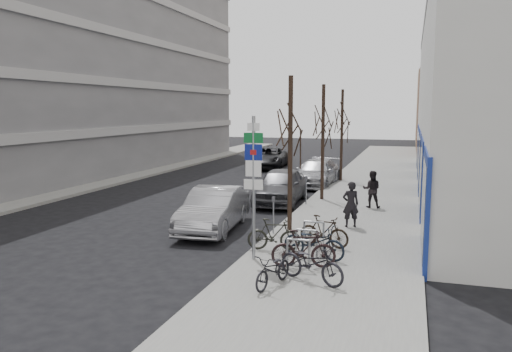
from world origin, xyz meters
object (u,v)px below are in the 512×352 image
Objects in this scene: meter_mid at (306,187)px; bike_mid_inner at (274,234)px; bike_near_left at (273,267)px; bike_near_right at (304,248)px; bike_far_inner at (324,231)px; parked_car_back at (316,173)px; bike_far_curb at (312,260)px; pedestrian_near at (351,204)px; lane_car at (267,158)px; parked_car_front at (214,209)px; highway_sign_pole at (254,179)px; pedestrian_far at (372,189)px; tree_mid at (323,115)px; meter_front at (273,211)px; tree_far at (342,113)px; tree_near at (291,117)px; bike_mid_curb at (314,239)px; bike_rack at (307,240)px; parked_car_mid at (280,186)px.

bike_mid_inner is at bearing -85.72° from meter_mid.
meter_mid is 10.53m from bike_near_left.
bike_near_right is (1.76, -8.85, -0.23)m from meter_mid.
parked_car_back reaches higher than bike_far_inner.
pedestrian_near is at bearing 21.30° from bike_far_curb.
pedestrian_near is at bearing -71.04° from lane_car.
parked_car_front is 2.82× the size of pedestrian_near.
highway_sign_pole is 9.13m from pedestrian_far.
tree_mid is 7.93m from parked_car_front.
highway_sign_pole is at bearing 152.56° from bike_far_inner.
highway_sign_pole is 3.31× the size of meter_front.
bike_far_inner is 6.81m from pedestrian_far.
meter_front is (-0.45, -13.50, -3.19)m from tree_far.
lane_car is (-7.69, 20.35, 0.12)m from bike_far_inner.
pedestrian_far is (8.60, -13.62, 0.19)m from lane_car.
meter_mid is at bearing 35.85° from bike_far_curb.
bike_far_curb is (1.73, -17.87, -3.39)m from tree_far.
lane_car is at bearing -86.94° from pedestrian_near.
parked_car_front is (-4.11, 3.73, 0.09)m from bike_near_right.
parked_car_front is at bearing -93.74° from parked_car_back.
lane_car is at bearing 6.45° from bike_mid_inner.
pedestrian_far is (2.29, 7.58, 0.31)m from bike_mid_inner.
tree_mid is 4.33× the size of meter_mid.
pedestrian_near reaches higher than parked_car_back.
bike_near_left is at bearing -87.17° from tree_far.
lane_car is (-6.01, 22.24, -1.69)m from highway_sign_pole.
tree_near is 5.32m from bike_near_right.
bike_mid_curb is (1.87, -2.44, -0.20)m from meter_front.
parked_car_front is (-4.22, 2.82, 0.05)m from bike_mid_curb.
bike_near_left is 6.48m from parked_car_front.
bike_far_curb is (2.18, -4.37, -0.20)m from meter_front.
tree_far is 16.36m from bike_mid_curb.
pedestrian_far reaches higher than parked_car_front.
tree_near is (-1.20, 2.90, 3.44)m from bike_rack.
bike_mid_curb is 9.16m from parked_car_mid.
tree_mid is 10.13m from bike_mid_curb.
meter_mid is 5.64m from parked_car_front.
bike_far_inner is at bearing -79.64° from tree_mid.
meter_mid is 8.16m from bike_mid_curb.
parked_car_mid is at bearing 118.56° from bike_near_left.
tree_mid is at bearing 97.28° from bike_rack.
tree_mid is 3.35× the size of bike_far_inner.
pedestrian_far is at bearing 39.75° from parked_car_front.
bike_rack is 2.92m from meter_front.
parked_car_back is (1.60, 11.59, -0.04)m from parked_car_front.
bike_mid_curb is (0.51, 2.49, 0.10)m from bike_near_left.
meter_mid is at bearing 90.00° from meter_front.
bike_near_right is (0.11, -0.95, 0.02)m from bike_rack.
parked_car_front is at bearing 145.23° from bike_rack.
parked_car_back is (-1.20, -1.53, -3.37)m from tree_far.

